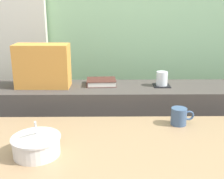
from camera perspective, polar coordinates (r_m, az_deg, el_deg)
curtain_left_panel at (r=2.23m, az=-20.73°, el=15.29°), size 0.56×0.06×2.50m
dark_console_ledge at (r=1.87m, az=1.14°, el=-11.04°), size 2.80×0.33×0.79m
breakfast_table at (r=1.28m, az=2.75°, el=-15.11°), size 1.29×0.57×0.71m
coaster_square at (r=1.76m, az=10.02°, el=0.80°), size 0.10×0.10×0.00m
juice_glass at (r=1.75m, az=10.09°, el=2.12°), size 0.07×0.07×0.09m
closed_book at (r=1.76m, az=-2.24°, el=1.53°), size 0.19×0.15×0.03m
throw_pillow at (r=1.74m, az=-13.90°, el=4.68°), size 0.32×0.15×0.26m
soup_bowl at (r=1.16m, az=-15.06°, el=-10.96°), size 0.19×0.19×0.15m
ceramic_mug at (r=1.41m, az=13.49°, el=-5.31°), size 0.11×0.08×0.08m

